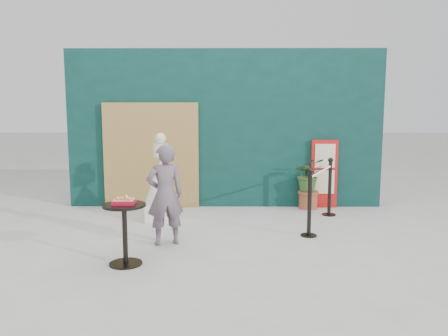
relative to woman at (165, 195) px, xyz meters
The scene contains 10 objects.
ground 1.24m from the woman, 37.49° to the right, with size 60.00×60.00×0.00m, color #ADAAA5.
back_wall 2.77m from the woman, 72.23° to the left, with size 6.00×0.30×3.00m, color #0A2F29.
bamboo_fence 2.41m from the woman, 104.27° to the left, with size 1.80×0.08×2.00m, color tan.
woman is the anchor object (origin of this frame).
menu_board 3.58m from the woman, 40.71° to the left, with size 0.50×0.07×1.30m.
statue 1.37m from the woman, 100.81° to the left, with size 0.58×0.58×1.48m.
cafe_table 0.92m from the woman, 114.97° to the right, with size 0.52×0.52×0.75m.
food_basket 0.89m from the woman, 114.91° to the right, with size 0.26×0.19×0.11m.
planter 3.27m from the woman, 42.83° to the left, with size 0.57×0.50×0.98m.
stanchion_barrier 2.61m from the woman, 23.96° to the left, with size 0.84×1.54×1.03m.
Camera 1 is at (0.05, -5.29, 1.88)m, focal length 35.00 mm.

